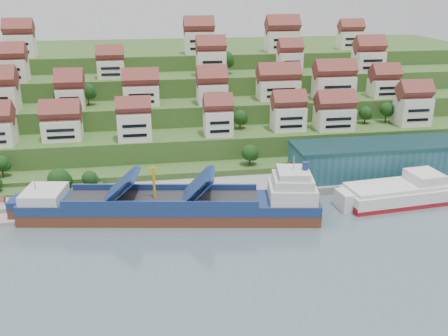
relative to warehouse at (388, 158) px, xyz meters
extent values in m
plane|color=slate|center=(-52.00, -17.00, -7.20)|extent=(300.00, 300.00, 0.00)
cube|color=gray|center=(-32.00, -2.00, -6.10)|extent=(180.00, 14.00, 2.20)
cube|color=gray|center=(-110.00, -5.00, -6.70)|extent=(45.00, 20.00, 1.00)
cube|color=#2D4C1E|center=(-52.00, 69.00, -5.20)|extent=(260.00, 128.00, 4.00)
cube|color=#2D4C1E|center=(-52.00, 74.00, -1.70)|extent=(260.00, 118.00, 11.00)
cube|color=#2D4C1E|center=(-52.00, 82.00, 1.80)|extent=(260.00, 102.00, 18.00)
cube|color=#2D4C1E|center=(-52.00, 90.00, 5.30)|extent=(260.00, 86.00, 25.00)
cube|color=#2D4C1E|center=(-52.00, 99.00, 8.30)|extent=(260.00, 68.00, 31.00)
cube|color=white|center=(-100.42, 24.00, 7.12)|extent=(11.99, 8.57, 6.64)
cube|color=white|center=(-77.48, 19.38, 8.27)|extent=(10.57, 7.03, 8.95)
cube|color=white|center=(-50.39, 20.63, 7.95)|extent=(9.06, 7.62, 8.29)
cube|color=white|center=(-25.87, 22.82, 7.83)|extent=(10.92, 7.73, 8.05)
cube|color=white|center=(-10.04, 21.16, 7.51)|extent=(12.62, 8.26, 7.43)
cube|color=white|center=(19.46, 22.52, 8.67)|extent=(11.24, 8.31, 9.74)
cube|color=white|center=(-98.67, 38.24, 14.16)|extent=(9.08, 8.98, 6.72)
cube|color=white|center=(-74.87, 38.26, 14.31)|extent=(12.26, 7.90, 7.01)
cube|color=white|center=(-50.12, 36.34, 14.35)|extent=(10.20, 8.56, 7.11)
cube|color=white|center=(-25.14, 39.51, 14.37)|extent=(14.95, 8.36, 7.15)
cube|color=white|center=(-4.88, 36.66, 15.03)|extent=(14.46, 8.18, 8.45)
cube|color=white|center=(15.30, 37.50, 14.04)|extent=(10.28, 8.04, 6.48)
cube|color=white|center=(-120.15, 51.47, 21.87)|extent=(11.34, 7.86, 8.14)
cube|color=white|center=(-85.50, 54.34, 21.12)|extent=(9.68, 7.30, 6.64)
cube|color=white|center=(-48.19, 52.28, 22.48)|extent=(10.60, 7.79, 9.37)
cube|color=white|center=(-17.42, 52.22, 21.94)|extent=(8.96, 7.14, 8.27)
cube|color=white|center=(15.06, 52.29, 21.77)|extent=(11.21, 8.47, 7.94)
cube|color=white|center=(-120.43, 72.69, 28.12)|extent=(10.82, 8.03, 8.65)
cube|color=white|center=(-50.42, 71.32, 28.21)|extent=(11.77, 8.15, 8.82)
cube|color=white|center=(-15.07, 72.30, 28.03)|extent=(13.45, 8.73, 8.47)
cube|color=white|center=(16.93, 76.23, 27.56)|extent=(10.30, 7.05, 7.51)
ellipsoid|color=#1A4115|center=(-116.88, 10.93, 1.10)|extent=(4.67, 4.67, 4.67)
ellipsoid|color=#1A4115|center=(-42.03, 9.11, 0.89)|extent=(5.18, 5.18, 5.18)
ellipsoid|color=#1A4115|center=(3.58, 26.11, 7.70)|extent=(4.74, 4.74, 4.74)
ellipsoid|color=#1A4115|center=(11.52, 26.11, 8.82)|extent=(4.86, 4.86, 4.86)
ellipsoid|color=#1A4115|center=(-41.80, 26.66, 7.92)|extent=(4.99, 4.99, 4.99)
ellipsoid|color=#1A4115|center=(-6.39, 42.83, 16.80)|extent=(5.36, 5.36, 5.36)
ellipsoid|color=#1A4115|center=(-102.87, 42.38, 14.24)|extent=(4.89, 4.89, 4.89)
ellipsoid|color=#1A4115|center=(-93.28, 40.97, 15.82)|extent=(5.31, 5.31, 5.31)
ellipsoid|color=#1A4115|center=(-41.95, 56.21, 23.52)|extent=(6.16, 6.16, 6.16)
ellipsoid|color=#1A4115|center=(-17.84, 58.94, 22.84)|extent=(5.73, 5.73, 5.73)
ellipsoid|color=#1A4115|center=(-15.18, 56.97, 21.27)|extent=(4.50, 4.50, 4.50)
ellipsoid|color=#1A4115|center=(-99.43, 2.00, -1.66)|extent=(6.46, 6.46, 6.46)
ellipsoid|color=#1A4115|center=(-90.88, 2.00, -1.87)|extent=(4.45, 4.45, 4.45)
cube|color=#245662|center=(0.00, 0.00, 0.00)|extent=(60.00, 15.00, 10.00)
cylinder|color=gray|center=(-34.00, -7.00, -1.00)|extent=(0.16, 0.16, 8.00)
cube|color=maroon|center=(-33.40, -7.00, 2.60)|extent=(1.20, 0.05, 0.80)
cube|color=white|center=(-114.00, -5.50, -5.10)|extent=(2.40, 2.20, 2.20)
cube|color=white|center=(-110.00, -7.00, -5.10)|extent=(2.40, 2.20, 2.20)
cube|color=white|center=(-106.00, -5.50, -5.10)|extent=(2.40, 2.20, 2.20)
cube|color=#5C2E1C|center=(-68.81, -16.76, -6.20)|extent=(78.45, 24.50, 4.97)
cube|color=navy|center=(-68.81, -16.76, -2.93)|extent=(78.47, 24.62, 2.58)
cube|color=silver|center=(-101.18, -11.37, -0.44)|extent=(11.67, 12.81, 2.58)
cube|color=#262628|center=(-70.78, -16.43, -1.63)|extent=(50.70, 18.17, 0.30)
cube|color=navy|center=(-81.56, -14.64, 1.75)|extent=(9.15, 12.05, 6.87)
cube|color=navy|center=(-61.95, -17.90, 1.75)|extent=(8.78, 11.99, 7.26)
cylinder|color=gold|center=(-72.74, -16.11, 2.74)|extent=(0.80, 0.80, 8.95)
cube|color=silver|center=(-37.43, -21.99, 0.26)|extent=(13.63, 13.14, 3.98)
cube|color=silver|center=(-37.43, -21.99, 3.44)|extent=(11.47, 11.64, 2.49)
cube|color=silver|center=(-37.43, -21.99, 5.52)|extent=(9.31, 10.13, 1.79)
cylinder|color=navy|center=(-34.49, -22.48, 7.41)|extent=(1.83, 1.83, 2.19)
cube|color=maroon|center=(-4.83, -17.26, -6.57)|extent=(32.30, 14.43, 2.72)
cube|color=silver|center=(-4.83, -17.26, -4.27)|extent=(32.31, 14.55, 3.34)
cube|color=silver|center=(-4.83, -17.26, -2.18)|extent=(30.63, 13.14, 1.25)
cube|color=silver|center=(2.97, -16.51, -0.41)|extent=(9.20, 9.95, 3.13)
camera|label=1|loc=(-74.17, -136.60, 51.12)|focal=40.00mm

